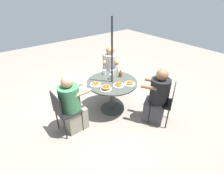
{
  "coord_description": "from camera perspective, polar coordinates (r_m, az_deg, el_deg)",
  "views": [
    {
      "loc": [
        2.01,
        2.56,
        2.49
      ],
      "look_at": [
        0.0,
        0.0,
        0.58
      ],
      "focal_mm": 28.0,
      "sensor_mm": 36.0,
      "label": 1
    }
  ],
  "objects": [
    {
      "name": "diner_north",
      "position": [
        4.67,
        -0.54,
        5.51
      ],
      "size": [
        0.57,
        0.59,
        1.17
      ],
      "rotation": [
        0.0,
        0.0,
        -0.62
      ],
      "color": "slate",
      "rests_on": "ground"
    },
    {
      "name": "umbrella_pole",
      "position": [
        3.58,
        0.0,
        5.99
      ],
      "size": [
        0.04,
        0.04,
        2.03
      ],
      "primitive_type": "cylinder",
      "color": "black",
      "rests_on": "ground"
    },
    {
      "name": "patio_chair_south",
      "position": [
        3.6,
        17.1,
        -4.39
      ],
      "size": [
        0.56,
        0.56,
        0.89
      ],
      "rotation": [
        0.0,
        0.0,
        -2.63
      ],
      "color": "black",
      "rests_on": "ground"
    },
    {
      "name": "patio_table",
      "position": [
        3.78,
        0.0,
        0.06
      ],
      "size": [
        1.07,
        1.07,
        0.71
      ],
      "color": "#383D38",
      "rests_on": "ground"
    },
    {
      "name": "diner_east",
      "position": [
        3.38,
        -12.91,
        -6.13
      ],
      "size": [
        0.55,
        0.39,
        1.17
      ],
      "rotation": [
        0.0,
        0.0,
        -4.69
      ],
      "color": "gray",
      "rests_on": "ground"
    },
    {
      "name": "pancake_plate_b",
      "position": [
        3.6,
        -5.43,
        0.95
      ],
      "size": [
        0.22,
        0.22,
        0.05
      ],
      "color": "white",
      "rests_on": "patio_table"
    },
    {
      "name": "pancake_plate_d",
      "position": [
        3.63,
        5.79,
        1.23
      ],
      "size": [
        0.22,
        0.22,
        0.06
      ],
      "color": "white",
      "rests_on": "patio_table"
    },
    {
      "name": "coffee_cup",
      "position": [
        3.99,
        0.13,
        4.82
      ],
      "size": [
        0.09,
        0.09,
        0.11
      ],
      "color": "beige",
      "rests_on": "patio_table"
    },
    {
      "name": "patio_chair_east",
      "position": [
        3.33,
        -15.49,
        -7.26
      ],
      "size": [
        0.42,
        0.42,
        0.89
      ],
      "rotation": [
        0.0,
        0.0,
        -4.69
      ],
      "color": "black",
      "rests_on": "ground"
    },
    {
      "name": "syrup_bottle",
      "position": [
        3.91,
        2.78,
        4.19
      ],
      "size": [
        0.09,
        0.07,
        0.15
      ],
      "color": "brown",
      "rests_on": "patio_table"
    },
    {
      "name": "patio_chair_north",
      "position": [
        4.82,
        -0.61,
        6.26
      ],
      "size": [
        0.58,
        0.58,
        0.89
      ],
      "rotation": [
        0.0,
        0.0,
        -0.62
      ],
      "color": "black",
      "rests_on": "ground"
    },
    {
      "name": "drinking_glass_a",
      "position": [
        4.02,
        -2.43,
        4.93
      ],
      "size": [
        0.07,
        0.07,
        0.11
      ],
      "primitive_type": "cylinder",
      "color": "silver",
      "rests_on": "patio_table"
    },
    {
      "name": "diner_south",
      "position": [
        3.6,
        14.5,
        -3.65
      ],
      "size": [
        0.55,
        0.6,
        1.18
      ],
      "rotation": [
        0.0,
        0.0,
        -2.63
      ],
      "color": "#3D3D42",
      "rests_on": "ground"
    },
    {
      "name": "ground_plane",
      "position": [
        4.1,
        0.0,
        -7.01
      ],
      "size": [
        12.0,
        12.0,
        0.0
      ],
      "primitive_type": "plane",
      "color": "gray"
    },
    {
      "name": "drinking_glass_b",
      "position": [
        3.79,
        -0.36,
        3.36
      ],
      "size": [
        0.07,
        0.07,
        0.11
      ],
      "primitive_type": "cylinder",
      "color": "silver",
      "rests_on": "patio_table"
    },
    {
      "name": "pancake_plate_c",
      "position": [
        3.42,
        -2.0,
        -0.37
      ],
      "size": [
        0.22,
        0.22,
        0.08
      ],
      "color": "white",
      "rests_on": "patio_table"
    },
    {
      "name": "pancake_plate_a",
      "position": [
        3.55,
        2.16,
        0.75
      ],
      "size": [
        0.22,
        0.22,
        0.06
      ],
      "color": "white",
      "rests_on": "patio_table"
    }
  ]
}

